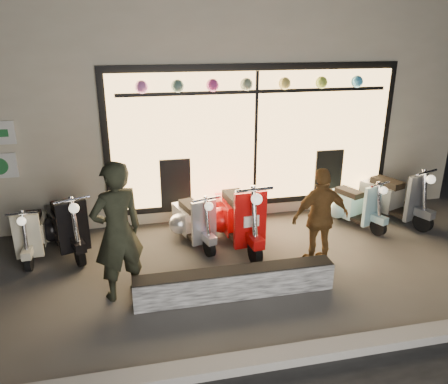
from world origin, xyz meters
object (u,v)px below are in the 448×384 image
Objects in this scene: graffiti_barrier at (235,283)px; scooter_red at (237,215)px; scooter_silver at (192,219)px; woman at (321,217)px; man at (118,232)px.

graffiti_barrier is 1.71m from scooter_red.
woman is at bearing -49.52° from scooter_silver.
scooter_red reaches higher than graffiti_barrier.
man is (-1.50, 0.34, 0.75)m from graffiti_barrier.
man is (-1.93, -1.30, 0.49)m from scooter_red.
graffiti_barrier is 1.43× the size of man.
graffiti_barrier is at bearing -95.20° from scooter_silver.
graffiti_barrier is at bearing -109.98° from scooter_red.
graffiti_barrier is at bearing 19.96° from woman.
graffiti_barrier is 2.08× the size of scooter_silver.
woman reaches higher than scooter_red.
man reaches higher than graffiti_barrier.
graffiti_barrier is 1.87m from scooter_silver.
woman reaches higher than graffiti_barrier.
scooter_red is 1.49m from woman.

